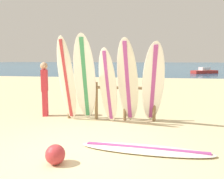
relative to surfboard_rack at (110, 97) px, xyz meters
The scene contains 12 objects.
ground_plane 2.83m from the surfboard_rack, 94.58° to the right, with size 120.00×120.00×0.00m, color beige.
ocean_water 55.26m from the surfboard_rack, 90.23° to the left, with size 120.00×80.00×0.01m, color #1E5984.
surfboard_rack is the anchor object (origin of this frame).
surfboard_leaning_far_left 1.31m from the surfboard_rack, 162.85° to the right, with size 0.58×0.69×2.34m.
surfboard_leaning_left 0.92m from the surfboard_rack, 144.04° to the right, with size 0.71×1.26×2.37m.
surfboard_leaning_center_left 0.56m from the surfboard_rack, 89.07° to the right, with size 0.59×0.72×2.03m.
surfboard_leaning_center 0.76m from the surfboard_rack, 30.55° to the right, with size 0.69×0.87×2.28m.
surfboard_leaning_center_right 1.29m from the surfboard_rack, 14.83° to the right, with size 0.67×1.11×2.17m.
surfboard_lying_on_sand 2.58m from the surfboard_rack, 65.43° to the right, with size 2.57×0.79×0.08m.
beachgoer_standing 2.05m from the surfboard_rack, behind, with size 0.22×0.29×1.63m.
small_boat_offshore 23.67m from the surfboard_rack, 72.08° to the left, with size 3.16×2.35×0.71m.
beach_ball 3.15m from the surfboard_rack, 98.14° to the right, with size 0.33×0.33×0.33m, color #B73338.
Camera 1 is at (1.30, -4.05, 1.75)m, focal length 39.45 mm.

